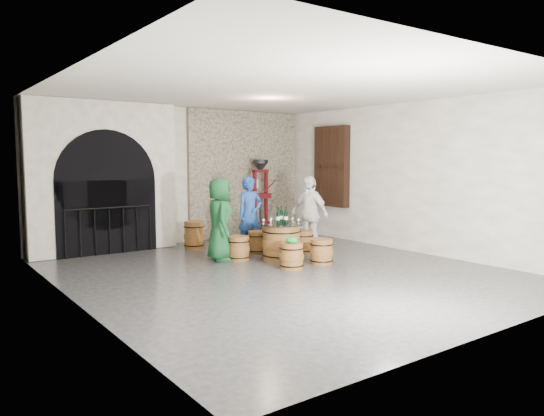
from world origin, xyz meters
TOP-DOWN VIEW (x-y plane):
  - ground at (0.00, 0.00)m, footprint 8.00×8.00m
  - wall_back at (0.00, 4.00)m, footprint 8.00×0.00m
  - wall_front at (0.00, -4.00)m, footprint 8.00×0.00m
  - wall_left at (-3.50, 0.00)m, footprint 0.00×8.00m
  - wall_right at (3.50, 0.00)m, footprint 0.00×8.00m
  - ceiling at (0.00, 0.00)m, footprint 8.00×8.00m
  - stone_facing_panel at (1.80, 3.94)m, footprint 3.20×0.12m
  - arched_opening at (-1.90, 3.74)m, footprint 3.10×0.60m
  - shuttered_window at (3.38, 2.40)m, footprint 0.23×1.10m
  - barrel_table at (0.66, 0.86)m, footprint 0.94×0.94m
  - barrel_stool_left at (-0.05, 1.33)m, footprint 0.46×0.46m
  - barrel_stool_far at (0.67, 1.71)m, footprint 0.46×0.46m
  - barrel_stool_right at (1.46, 1.16)m, footprint 0.46×0.46m
  - barrel_stool_near_right at (1.05, 0.10)m, footprint 0.46×0.46m
  - barrel_stool_near_left at (0.31, 0.09)m, footprint 0.46×0.46m
  - green_cap at (0.31, 0.09)m, footprint 0.26×0.22m
  - person_green at (-0.35, 1.53)m, footprint 0.78×0.93m
  - person_blue at (0.68, 2.01)m, footprint 0.61×0.41m
  - person_white at (1.71, 1.26)m, footprint 0.55×1.01m
  - wine_bottle_left at (0.60, 0.89)m, footprint 0.08×0.08m
  - wine_bottle_center at (0.75, 0.84)m, footprint 0.08×0.08m
  - wine_bottle_right at (0.75, 0.99)m, footprint 0.08×0.08m
  - tasting_glass_a at (0.38, 0.84)m, footprint 0.05×0.05m
  - tasting_glass_b at (0.91, 0.83)m, footprint 0.05×0.05m
  - tasting_glass_c at (0.56, 1.08)m, footprint 0.05×0.05m
  - tasting_glass_d at (0.81, 1.15)m, footprint 0.05×0.05m
  - tasting_glass_e at (0.91, 0.63)m, footprint 0.05×0.05m
  - tasting_glass_f at (0.33, 1.01)m, footprint 0.05×0.05m
  - side_barrel at (-0.18, 2.96)m, footprint 0.47×0.47m
  - corking_press at (1.96, 3.47)m, footprint 0.84×0.53m
  - control_box at (2.05, 3.86)m, footprint 0.18×0.10m

SIDE VIEW (x-z plane):
  - ground at x=0.00m, z-range 0.00..0.00m
  - barrel_stool_left at x=-0.05m, z-range 0.00..0.47m
  - barrel_stool_far at x=0.67m, z-range 0.00..0.47m
  - barrel_stool_right at x=1.46m, z-range 0.00..0.47m
  - barrel_stool_near_right at x=1.05m, z-range 0.00..0.47m
  - barrel_stool_near_left at x=0.31m, z-range 0.00..0.47m
  - side_barrel at x=-0.18m, z-range 0.00..0.62m
  - barrel_table at x=0.66m, z-range 0.00..0.72m
  - green_cap at x=0.31m, z-range 0.46..0.59m
  - tasting_glass_a at x=0.38m, z-range 0.73..0.82m
  - tasting_glass_b at x=0.91m, z-range 0.73..0.82m
  - tasting_glass_c at x=0.56m, z-range 0.73..0.82m
  - tasting_glass_d at x=0.81m, z-range 0.73..0.82m
  - tasting_glass_e at x=0.91m, z-range 0.73..0.82m
  - tasting_glass_f at x=0.33m, z-range 0.73..0.82m
  - person_blue at x=0.68m, z-range 0.00..1.62m
  - person_white at x=1.71m, z-range 0.00..1.63m
  - person_green at x=-0.35m, z-range 0.00..1.63m
  - wine_bottle_left at x=0.60m, z-range 0.70..1.02m
  - wine_bottle_center at x=0.75m, z-range 0.70..1.02m
  - wine_bottle_right at x=0.75m, z-range 0.70..1.02m
  - corking_press at x=1.96m, z-range 0.16..2.13m
  - control_box at x=2.05m, z-range 1.24..1.46m
  - arched_opening at x=-1.90m, z-range -0.01..3.18m
  - wall_back at x=0.00m, z-range -2.40..5.60m
  - wall_front at x=0.00m, z-range -2.40..5.60m
  - wall_left at x=-3.50m, z-range -2.40..5.60m
  - wall_right at x=3.50m, z-range -2.40..5.60m
  - stone_facing_panel at x=1.80m, z-range 0.01..3.19m
  - shuttered_window at x=3.38m, z-range 0.80..2.80m
  - ceiling at x=0.00m, z-range 3.20..3.20m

